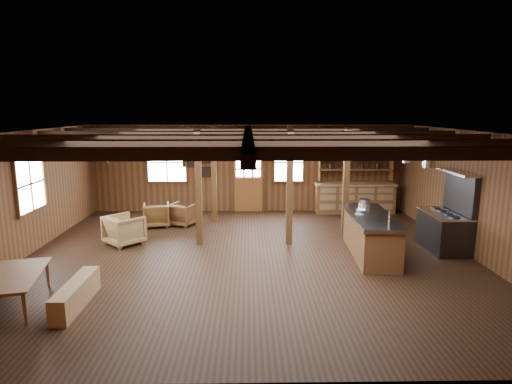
# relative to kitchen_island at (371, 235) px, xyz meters

# --- Properties ---
(room) EXTENTS (10.04, 9.04, 2.84)m
(room) POSITION_rel_kitchen_island_xyz_m (-2.76, -0.09, 0.92)
(room) COLOR black
(room) RESTS_ON ground
(ceiling_joists) EXTENTS (9.80, 8.82, 0.18)m
(ceiling_joists) POSITION_rel_kitchen_island_xyz_m (-2.76, 0.08, 2.20)
(ceiling_joists) COLOR black
(ceiling_joists) RESTS_ON ceiling
(timber_posts) EXTENTS (3.95, 2.35, 2.80)m
(timber_posts) POSITION_rel_kitchen_island_xyz_m (-2.24, 1.99, 0.92)
(timber_posts) COLOR #402312
(timber_posts) RESTS_ON floor
(back_door) EXTENTS (1.02, 0.08, 2.15)m
(back_door) POSITION_rel_kitchen_island_xyz_m (-2.76, 4.36, 0.40)
(back_door) COLOR brown
(back_door) RESTS_ON floor
(window_back_left) EXTENTS (1.32, 0.06, 1.32)m
(window_back_left) POSITION_rel_kitchen_island_xyz_m (-5.36, 4.37, 1.12)
(window_back_left) COLOR white
(window_back_left) RESTS_ON wall_back
(window_back_right) EXTENTS (1.02, 0.06, 1.32)m
(window_back_right) POSITION_rel_kitchen_island_xyz_m (-1.46, 4.37, 1.12)
(window_back_right) COLOR white
(window_back_right) RESTS_ON wall_back
(window_left) EXTENTS (0.14, 1.24, 1.32)m
(window_left) POSITION_rel_kitchen_island_xyz_m (-7.72, 0.41, 1.12)
(window_left) COLOR white
(window_left) RESTS_ON wall_back
(notice_boards) EXTENTS (1.08, 0.03, 0.90)m
(notice_boards) POSITION_rel_kitchen_island_xyz_m (-4.26, 4.36, 1.16)
(notice_boards) COLOR silver
(notice_boards) RESTS_ON wall_back
(back_counter) EXTENTS (2.55, 0.60, 2.45)m
(back_counter) POSITION_rel_kitchen_island_xyz_m (0.64, 4.11, 0.12)
(back_counter) COLOR brown
(back_counter) RESTS_ON floor
(pendant_lamps) EXTENTS (1.86, 2.36, 0.66)m
(pendant_lamps) POSITION_rel_kitchen_island_xyz_m (-5.01, 0.91, 1.77)
(pendant_lamps) COLOR #303032
(pendant_lamps) RESTS_ON ceiling
(pot_rack) EXTENTS (0.39, 3.00, 0.42)m
(pot_rack) POSITION_rel_kitchen_island_xyz_m (0.74, 0.21, 1.82)
(pot_rack) COLOR #303032
(pot_rack) RESTS_ON ceiling
(kitchen_island) EXTENTS (1.01, 2.54, 1.20)m
(kitchen_island) POSITION_rel_kitchen_island_xyz_m (0.00, 0.00, 0.00)
(kitchen_island) COLOR brown
(kitchen_island) RESTS_ON floor
(step_stool) EXTENTS (0.45, 0.34, 0.37)m
(step_stool) POSITION_rel_kitchen_island_xyz_m (0.24, 0.89, -0.29)
(step_stool) COLOR olive
(step_stool) RESTS_ON floor
(commercial_range) EXTENTS (0.79, 1.52, 1.87)m
(commercial_range) POSITION_rel_kitchen_island_xyz_m (1.89, 0.40, 0.14)
(commercial_range) COLOR #303032
(commercial_range) RESTS_ON floor
(dining_table) EXTENTS (1.21, 1.76, 0.57)m
(dining_table) POSITION_rel_kitchen_island_xyz_m (-6.66, -2.46, -0.20)
(dining_table) COLOR brown
(dining_table) RESTS_ON floor
(bench_aisle) EXTENTS (0.29, 1.53, 0.42)m
(bench_aisle) POSITION_rel_kitchen_island_xyz_m (-5.66, -2.46, -0.27)
(bench_aisle) COLOR olive
(bench_aisle) RESTS_ON floor
(armchair_a) EXTENTS (0.83, 0.85, 0.66)m
(armchair_a) POSITION_rel_kitchen_island_xyz_m (-5.36, 2.56, -0.15)
(armchair_a) COLOR brown
(armchair_a) RESTS_ON floor
(armchair_b) EXTENTS (0.91, 0.92, 0.64)m
(armchair_b) POSITION_rel_kitchen_island_xyz_m (-4.65, 2.67, -0.16)
(armchair_b) COLOR brown
(armchair_b) RESTS_ON floor
(armchair_c) EXTENTS (1.12, 1.13, 0.73)m
(armchair_c) POSITION_rel_kitchen_island_xyz_m (-5.80, 0.91, -0.11)
(armchair_c) COLOR olive
(armchair_c) RESTS_ON floor
(counter_pot) EXTENTS (0.27, 0.27, 0.16)m
(counter_pot) POSITION_rel_kitchen_island_xyz_m (0.09, 0.96, 0.54)
(counter_pot) COLOR silver
(counter_pot) RESTS_ON kitchen_island
(bowl) EXTENTS (0.30, 0.30, 0.06)m
(bowl) POSITION_rel_kitchen_island_xyz_m (-0.17, 0.33, 0.49)
(bowl) COLOR silver
(bowl) RESTS_ON kitchen_island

